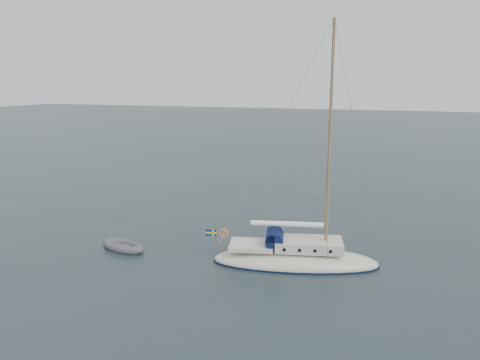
% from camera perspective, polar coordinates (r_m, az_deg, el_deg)
% --- Properties ---
extents(ground, '(300.00, 300.00, 0.00)m').
position_cam_1_polar(ground, '(26.51, 5.45, -10.21)').
color(ground, black).
rests_on(ground, ground).
extents(sailboat, '(9.61, 2.88, 13.69)m').
position_cam_1_polar(sailboat, '(26.22, 6.79, -8.08)').
color(sailboat, beige).
rests_on(sailboat, ground).
extents(dinghy, '(3.15, 1.42, 0.45)m').
position_cam_1_polar(dinghy, '(29.42, -14.06, -7.84)').
color(dinghy, '#525257').
rests_on(dinghy, ground).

